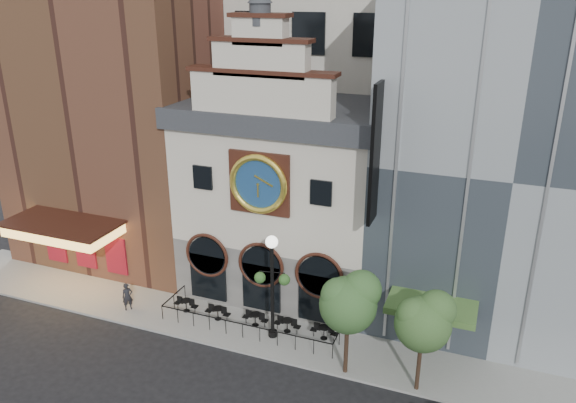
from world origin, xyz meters
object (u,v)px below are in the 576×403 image
at_px(pedestrian, 127,297).
at_px(tree_left, 349,300).
at_px(bistro_3, 287,325).
at_px(bistro_0, 186,304).
at_px(bistro_2, 255,318).
at_px(bistro_4, 324,331).
at_px(tree_right, 424,320).
at_px(bistro_1, 218,312).
at_px(lamppost, 272,276).

bearing_deg(pedestrian, tree_left, -52.30).
distance_m(bistro_3, tree_left, 6.03).
bearing_deg(bistro_0, tree_left, -10.76).
relative_size(bistro_2, bistro_3, 1.00).
relative_size(bistro_4, tree_right, 0.29).
xyz_separation_m(bistro_1, bistro_2, (2.35, 0.21, 0.00)).
height_order(bistro_1, pedestrian, pedestrian).
bearing_deg(bistro_3, bistro_2, -177.45).
relative_size(bistro_0, lamppost, 0.25).
bearing_deg(bistro_4, bistro_1, -176.49).
distance_m(tree_left, tree_right, 3.66).
bearing_deg(pedestrian, tree_right, -51.53).
distance_m(bistro_3, pedestrian, 10.10).
xyz_separation_m(bistro_0, pedestrian, (-3.44, -1.09, 0.41)).
distance_m(bistro_3, tree_right, 8.85).
distance_m(bistro_3, bistro_4, 2.19).
bearing_deg(lamppost, bistro_0, 164.10).
distance_m(bistro_0, lamppost, 6.88).
height_order(bistro_3, tree_right, tree_right).
xyz_separation_m(bistro_1, bistro_3, (4.33, 0.30, 0.00)).
relative_size(pedestrian, tree_right, 0.32).
distance_m(lamppost, tree_right, 8.55).
relative_size(bistro_0, bistro_4, 1.00).
height_order(bistro_1, lamppost, lamppost).
distance_m(bistro_2, bistro_4, 4.16).
xyz_separation_m(bistro_0, bistro_1, (2.23, -0.09, 0.00)).
bearing_deg(bistro_4, tree_left, -49.94).
bearing_deg(tree_left, tree_right, -0.03).
bearing_deg(tree_right, bistro_3, 163.96).
distance_m(bistro_0, bistro_2, 4.59).
bearing_deg(lamppost, bistro_4, 5.28).
xyz_separation_m(bistro_4, lamppost, (-2.79, -0.82, 3.41)).
height_order(bistro_1, tree_left, tree_left).
xyz_separation_m(lamppost, tree_right, (8.42, -1.53, 0.10)).
distance_m(pedestrian, tree_left, 14.58).
relative_size(bistro_2, tree_left, 0.27).
distance_m(bistro_1, lamppost, 5.06).
xyz_separation_m(bistro_4, pedestrian, (-12.19, -1.39, 0.41)).
xyz_separation_m(bistro_2, bistro_4, (4.16, 0.19, 0.00)).
height_order(bistro_1, bistro_2, same).
distance_m(bistro_4, pedestrian, 12.27).
bearing_deg(bistro_0, lamppost, -4.89).
height_order(bistro_2, tree_right, tree_right).
distance_m(bistro_2, bistro_3, 1.98).
bearing_deg(lamppost, tree_right, -21.31).
bearing_deg(bistro_4, lamppost, -163.71).
bearing_deg(tree_right, lamppost, 169.70).
bearing_deg(pedestrian, bistro_2, -39.93).
distance_m(bistro_0, tree_left, 11.54).
xyz_separation_m(bistro_0, bistro_2, (4.59, 0.12, 0.00)).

